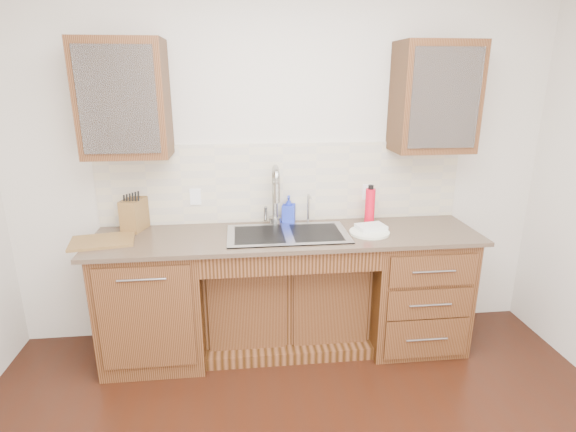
{
  "coord_description": "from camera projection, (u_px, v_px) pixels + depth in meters",
  "views": [
    {
      "loc": [
        -0.33,
        -1.52,
        1.97
      ],
      "look_at": [
        0.0,
        1.4,
        1.05
      ],
      "focal_mm": 28.0,
      "sensor_mm": 36.0,
      "label": 1
    }
  ],
  "objects": [
    {
      "name": "wall_back",
      "position": [
        282.0,
        162.0,
        3.37
      ],
      "size": [
        4.0,
        0.1,
        2.7
      ],
      "primitive_type": "cube",
      "color": "beige",
      "rests_on": "ground"
    },
    {
      "name": "base_cabinet_left",
      "position": [
        155.0,
        300.0,
        3.2
      ],
      "size": [
        0.7,
        0.62,
        0.88
      ],
      "primitive_type": "cube",
      "color": "#593014",
      "rests_on": "ground"
    },
    {
      "name": "base_cabinet_center",
      "position": [
        286.0,
        299.0,
        3.41
      ],
      "size": [
        1.2,
        0.44,
        0.7
      ],
      "primitive_type": "cube",
      "color": "#593014",
      "rests_on": "ground"
    },
    {
      "name": "base_cabinet_right",
      "position": [
        412.0,
        287.0,
        3.4
      ],
      "size": [
        0.7,
        0.62,
        0.88
      ],
      "primitive_type": "cube",
      "color": "#593014",
      "rests_on": "ground"
    },
    {
      "name": "countertop",
      "position": [
        288.0,
        236.0,
        3.15
      ],
      "size": [
        2.7,
        0.65,
        0.03
      ],
      "primitive_type": "cube",
      "color": "#84705B",
      "rests_on": "base_cabinet_left"
    },
    {
      "name": "backsplash",
      "position": [
        283.0,
        183.0,
        3.36
      ],
      "size": [
        2.7,
        0.02,
        0.59
      ],
      "primitive_type": "cube",
      "color": "beige",
      "rests_on": "wall_back"
    },
    {
      "name": "sink",
      "position": [
        288.0,
        246.0,
        3.16
      ],
      "size": [
        0.84,
        0.46,
        0.19
      ],
      "primitive_type": "cube",
      "color": "#9E9EA5",
      "rests_on": "countertop"
    },
    {
      "name": "faucet",
      "position": [
        275.0,
        199.0,
        3.28
      ],
      "size": [
        0.04,
        0.04,
        0.4
      ],
      "primitive_type": "cylinder",
      "color": "#999993",
      "rests_on": "countertop"
    },
    {
      "name": "filter_tap",
      "position": [
        308.0,
        208.0,
        3.34
      ],
      "size": [
        0.02,
        0.02,
        0.24
      ],
      "primitive_type": "cylinder",
      "color": "#999993",
      "rests_on": "countertop"
    },
    {
      "name": "upper_cabinet_left",
      "position": [
        124.0,
        99.0,
        2.91
      ],
      "size": [
        0.55,
        0.34,
        0.75
      ],
      "primitive_type": "cube",
      "color": "#593014",
      "rests_on": "wall_back"
    },
    {
      "name": "upper_cabinet_right",
      "position": [
        434.0,
        98.0,
        3.13
      ],
      "size": [
        0.55,
        0.34,
        0.75
      ],
      "primitive_type": "cube",
      "color": "#593014",
      "rests_on": "wall_back"
    },
    {
      "name": "outlet_left",
      "position": [
        195.0,
        197.0,
        3.3
      ],
      "size": [
        0.08,
        0.01,
        0.12
      ],
      "primitive_type": "cube",
      "color": "white",
      "rests_on": "backsplash"
    },
    {
      "name": "outlet_right",
      "position": [
        367.0,
        192.0,
        3.44
      ],
      "size": [
        0.08,
        0.01,
        0.12
      ],
      "primitive_type": "cube",
      "color": "white",
      "rests_on": "backsplash"
    },
    {
      "name": "soap_bottle",
      "position": [
        289.0,
        209.0,
        3.36
      ],
      "size": [
        0.11,
        0.11,
        0.21
      ],
      "primitive_type": "imported",
      "rotation": [
        0.0,
        0.0,
        -0.24
      ],
      "color": "#1F34BC",
      "rests_on": "countertop"
    },
    {
      "name": "water_bottle",
      "position": [
        370.0,
        207.0,
        3.32
      ],
      "size": [
        0.09,
        0.09,
        0.27
      ],
      "primitive_type": "cylinder",
      "rotation": [
        0.0,
        0.0,
        0.21
      ],
      "color": "red",
      "rests_on": "countertop"
    },
    {
      "name": "plate",
      "position": [
        369.0,
        232.0,
        3.16
      ],
      "size": [
        0.34,
        0.34,
        0.02
      ],
      "primitive_type": "cylinder",
      "rotation": [
        0.0,
        0.0,
        0.23
      ],
      "color": "silver",
      "rests_on": "countertop"
    },
    {
      "name": "dish_towel",
      "position": [
        371.0,
        227.0,
        3.19
      ],
      "size": [
        0.22,
        0.18,
        0.03
      ],
      "primitive_type": "cube",
      "rotation": [
        0.0,
        0.0,
        0.19
      ],
      "color": "silver",
      "rests_on": "plate"
    },
    {
      "name": "knife_block",
      "position": [
        134.0,
        214.0,
        3.2
      ],
      "size": [
        0.18,
        0.23,
        0.23
      ],
      "primitive_type": "cube",
      "rotation": [
        0.0,
        0.0,
        -0.28
      ],
      "color": "olive",
      "rests_on": "countertop"
    },
    {
      "name": "cutting_board",
      "position": [
        102.0,
        241.0,
        2.98
      ],
      "size": [
        0.44,
        0.35,
        0.02
      ],
      "primitive_type": "cube",
      "rotation": [
        0.0,
        0.0,
        0.17
      ],
      "color": "#905C34",
      "rests_on": "countertop"
    },
    {
      "name": "cup_left_a",
      "position": [
        107.0,
        107.0,
        2.91
      ],
      "size": [
        0.17,
        0.17,
        0.1
      ],
      "primitive_type": "imported",
      "rotation": [
        0.0,
        0.0,
        -0.32
      ],
      "color": "white",
      "rests_on": "upper_cabinet_left"
    },
    {
      "name": "cup_left_b",
      "position": [
        134.0,
        107.0,
        2.93
      ],
      "size": [
        0.13,
        0.13,
        0.1
      ],
      "primitive_type": "imported",
      "rotation": [
        0.0,
        0.0,
        -0.29
      ],
      "color": "silver",
      "rests_on": "upper_cabinet_left"
    },
    {
      "name": "cup_right_a",
      "position": [
        426.0,
        105.0,
        3.14
      ],
      "size": [
        0.17,
        0.17,
        0.1
      ],
      "primitive_type": "imported",
      "rotation": [
        0.0,
        0.0,
        0.35
      ],
      "color": "white",
      "rests_on": "upper_cabinet_right"
    },
    {
      "name": "cup_right_b",
      "position": [
        440.0,
        106.0,
        3.15
      ],
      "size": [
        0.1,
        0.1,
        0.09
      ],
      "primitive_type": "imported",
      "rotation": [
        0.0,
        0.0,
        0.08
      ],
      "color": "white",
      "rests_on": "upper_cabinet_right"
    }
  ]
}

